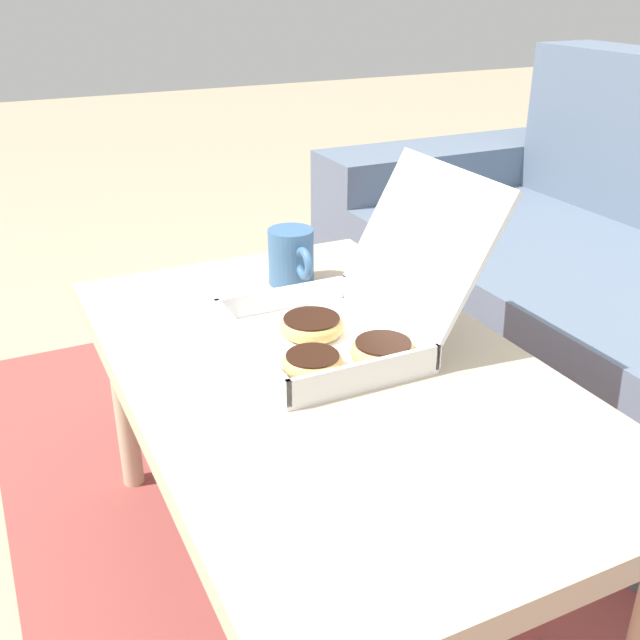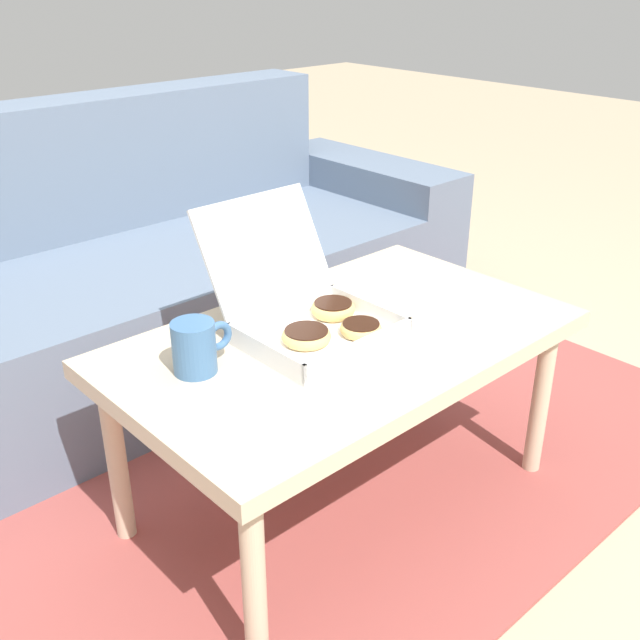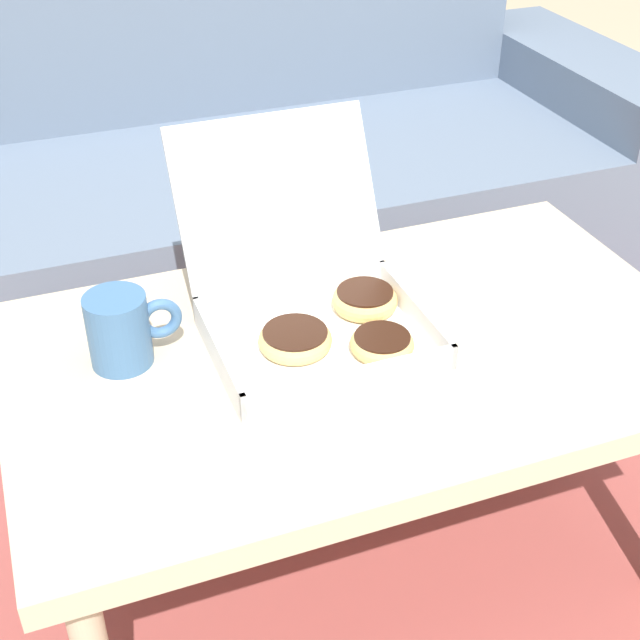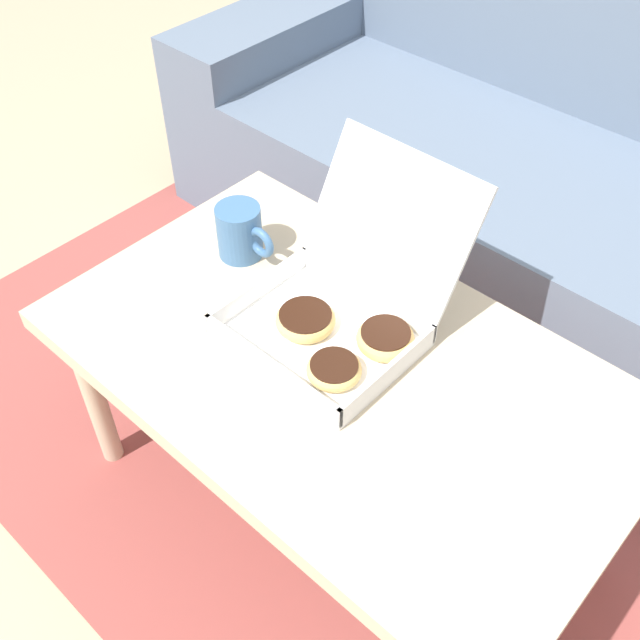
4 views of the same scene
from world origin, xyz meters
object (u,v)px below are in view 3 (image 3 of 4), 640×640
object	(u,v)px
couch	(207,193)
coffee_table	(360,370)
coffee_mug	(121,329)
pastry_box	(320,301)

from	to	relation	value
couch	coffee_table	size ratio (longest dim) A/B	2.16
coffee_table	coffee_mug	size ratio (longest dim) A/B	7.61
pastry_box	coffee_mug	size ratio (longest dim) A/B	2.77
couch	pastry_box	world-z (taller)	couch
coffee_table	coffee_mug	bearing A→B (deg)	165.86
couch	pastry_box	distance (m)	0.91
couch	coffee_table	xyz separation A→B (m)	(0.00, -0.94, 0.13)
couch	pastry_box	bearing A→B (deg)	-92.68
coffee_mug	pastry_box	bearing A→B (deg)	-4.81
pastry_box	coffee_mug	xyz separation A→B (m)	(-0.29, 0.02, 0.00)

